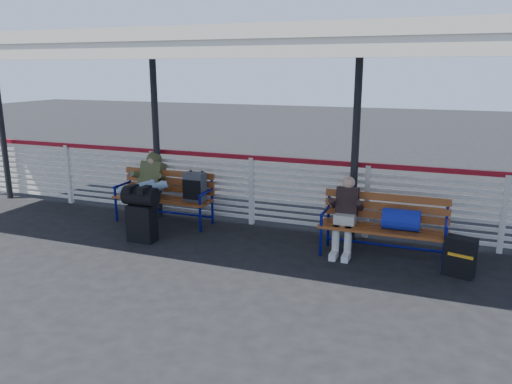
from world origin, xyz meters
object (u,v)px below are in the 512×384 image
at_px(bench_right, 391,220).
at_px(suitcase_side, 460,257).
at_px(traveler_man, 146,186).
at_px(companion_person, 345,215).
at_px(bench_left, 176,190).
at_px(luggage_stack, 141,212).

bearing_deg(bench_right, suitcase_side, -18.39).
bearing_deg(traveler_man, bench_right, -0.49).
bearing_deg(suitcase_side, traveler_man, -167.67).
height_order(traveler_man, companion_person, traveler_man).
relative_size(companion_person, suitcase_side, 2.14).
relative_size(bench_left, suitcase_side, 3.37).
relative_size(bench_right, traveler_man, 1.10).
xyz_separation_m(bench_left, traveler_man, (-0.38, -0.34, 0.12)).
bearing_deg(suitcase_side, bench_left, -172.11).
bearing_deg(bench_left, companion_person, -7.27).
height_order(bench_right, traveler_man, traveler_man).
xyz_separation_m(traveler_man, suitcase_side, (5.06, -0.35, -0.46)).
distance_m(luggage_stack, bench_right, 3.83).
bearing_deg(bench_left, bench_right, -5.75).
bearing_deg(bench_left, suitcase_side, -8.39).
relative_size(traveler_man, suitcase_side, 3.06).
distance_m(bench_left, companion_person, 3.11).
bearing_deg(suitcase_side, luggage_stack, -159.64).
bearing_deg(bench_left, traveler_man, -138.10).
distance_m(bench_left, bench_right, 3.75).
xyz_separation_m(luggage_stack, suitcase_side, (4.72, 0.34, -0.22)).
xyz_separation_m(companion_person, suitcase_side, (1.60, -0.30, -0.33)).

